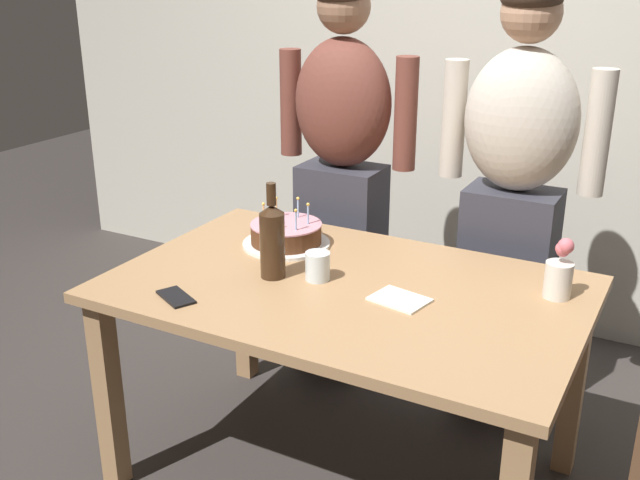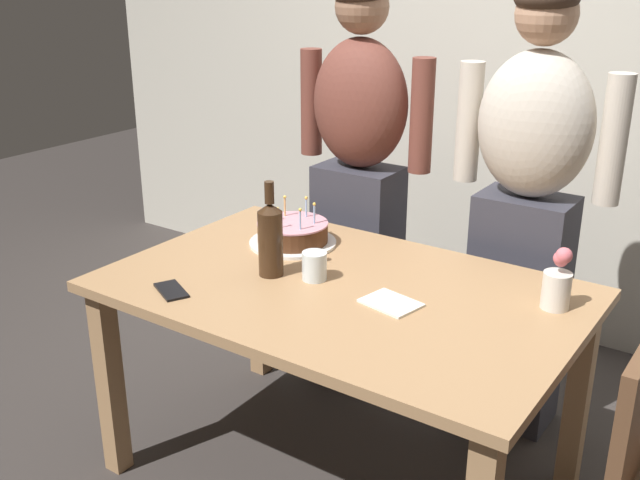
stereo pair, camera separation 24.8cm
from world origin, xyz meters
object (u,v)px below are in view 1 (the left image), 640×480
at_px(birthday_cake, 286,235).
at_px(water_glass_near, 318,266).
at_px(flower_vase, 559,272).
at_px(wine_bottle, 272,239).
at_px(person_woman_cardigan, 513,202).
at_px(napkin_stack, 400,300).
at_px(person_man_bearded, 342,177).
at_px(cell_phone, 176,297).

relative_size(birthday_cake, water_glass_near, 3.41).
relative_size(birthday_cake, flower_vase, 1.63).
relative_size(wine_bottle, flower_vase, 1.64).
height_order(birthday_cake, flower_vase, flower_vase).
height_order(wine_bottle, person_woman_cardigan, person_woman_cardigan).
distance_m(napkin_stack, person_woman_cardigan, 0.76).
xyz_separation_m(napkin_stack, person_man_bearded, (-0.57, 0.73, 0.13)).
distance_m(wine_bottle, flower_vase, 0.90).
height_order(water_glass_near, flower_vase, flower_vase).
xyz_separation_m(water_glass_near, cell_phone, (-0.32, -0.34, -0.04)).
xyz_separation_m(birthday_cake, person_man_bearded, (-0.02, 0.49, 0.09)).
relative_size(birthday_cake, wine_bottle, 1.00).
distance_m(water_glass_near, napkin_stack, 0.30).
xyz_separation_m(water_glass_near, person_man_bearded, (-0.27, 0.71, 0.09)).
xyz_separation_m(water_glass_near, wine_bottle, (-0.14, -0.05, 0.08)).
bearing_deg(cell_phone, flower_vase, 55.64).
bearing_deg(wine_bottle, napkin_stack, 3.44).
bearing_deg(cell_phone, napkin_stack, 53.65).
xyz_separation_m(napkin_stack, person_woman_cardigan, (0.14, 0.73, 0.13)).
height_order(cell_phone, napkin_stack, same).
distance_m(water_glass_near, flower_vase, 0.75).
xyz_separation_m(wine_bottle, person_woman_cardigan, (0.58, 0.76, 0.00)).
bearing_deg(water_glass_near, flower_vase, 18.22).
xyz_separation_m(wine_bottle, flower_vase, (0.86, 0.28, -0.05)).
bearing_deg(birthday_cake, cell_phone, -96.96).
xyz_separation_m(person_man_bearded, person_woman_cardigan, (0.71, 0.00, 0.00)).
bearing_deg(wine_bottle, birthday_cake, 112.12).
xyz_separation_m(cell_phone, person_man_bearded, (0.04, 1.04, 0.13)).
xyz_separation_m(wine_bottle, cell_phone, (-0.17, -0.29, -0.13)).
distance_m(wine_bottle, napkin_stack, 0.46).
bearing_deg(napkin_stack, person_man_bearded, 127.94).
xyz_separation_m(wine_bottle, napkin_stack, (0.44, 0.03, -0.13)).
bearing_deg(birthday_cake, person_woman_cardigan, 35.50).
distance_m(water_glass_near, person_woman_cardigan, 0.84).
xyz_separation_m(birthday_cake, person_woman_cardigan, (0.69, 0.49, 0.09)).
xyz_separation_m(birthday_cake, napkin_stack, (0.55, -0.24, -0.04)).
bearing_deg(person_woman_cardigan, cell_phone, 54.00).
distance_m(person_man_bearded, person_woman_cardigan, 0.71).
xyz_separation_m(flower_vase, person_man_bearded, (-0.99, 0.47, 0.05)).
bearing_deg(flower_vase, birthday_cake, -178.83).
relative_size(wine_bottle, napkin_stack, 1.91).
relative_size(napkin_stack, person_man_bearded, 0.10).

